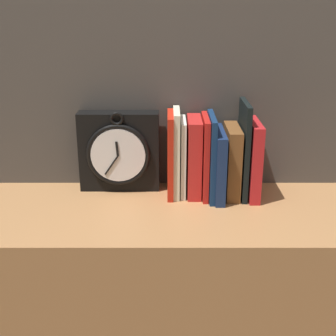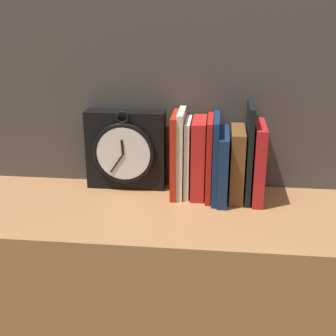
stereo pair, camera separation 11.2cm
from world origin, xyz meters
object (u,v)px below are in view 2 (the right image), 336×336
object	(u,v)px
book_slot8_black	(249,152)
book_slot6_navy	(223,166)
book_slot5_navy	(215,158)
book_slot1_cream	(181,153)
book_slot3_red	(199,158)
book_slot0_red	(175,155)
book_slot4_red	(209,158)
clock	(126,150)
book_slot7_brown	(237,164)
book_slot2_white	(188,157)
book_slot9_red	(258,162)

from	to	relation	value
book_slot8_black	book_slot6_navy	bearing A→B (deg)	-170.79
book_slot5_navy	book_slot8_black	size ratio (longest dim) A/B	0.87
book_slot1_cream	book_slot5_navy	bearing A→B (deg)	-9.61
book_slot1_cream	book_slot3_red	size ratio (longest dim) A/B	1.10
book_slot0_red	book_slot4_red	xyz separation A→B (m)	(0.09, -0.01, -0.00)
book_slot0_red	book_slot1_cream	distance (m)	0.02
book_slot1_cream	book_slot6_navy	bearing A→B (deg)	-9.92
clock	book_slot7_brown	xyz separation A→B (m)	(0.30, -0.04, -0.02)
book_slot3_red	book_slot1_cream	bearing A→B (deg)	178.33
book_slot4_red	book_slot7_brown	xyz separation A→B (m)	(0.07, 0.00, -0.01)
book_slot2_white	book_slot5_navy	distance (m)	0.08
book_slot5_navy	book_slot6_navy	distance (m)	0.03
book_slot2_white	book_slot5_navy	size ratio (longest dim) A/B	0.93
book_slot1_cream	book_slot3_red	xyz separation A→B (m)	(0.05, -0.00, -0.01)
book_slot0_red	clock	bearing A→B (deg)	167.60
book_slot2_white	clock	bearing A→B (deg)	171.99
book_slot2_white	book_slot6_navy	size ratio (longest dim) A/B	1.13
book_slot2_white	book_slot8_black	distance (m)	0.16
book_slot4_red	book_slot7_brown	bearing A→B (deg)	0.33
book_slot4_red	book_slot5_navy	size ratio (longest dim) A/B	0.98
book_slot1_cream	book_slot4_red	xyz separation A→B (m)	(0.07, -0.01, -0.01)
book_slot7_brown	book_slot6_navy	bearing A→B (deg)	-162.40
book_slot7_brown	book_slot0_red	bearing A→B (deg)	178.21
book_slot5_navy	book_slot6_navy	world-z (taller)	book_slot5_navy
book_slot1_cream	book_slot6_navy	distance (m)	0.11
clock	book_slot3_red	bearing A→B (deg)	-8.20
book_slot3_red	book_slot7_brown	distance (m)	0.10
book_slot5_navy	book_slot9_red	bearing A→B (deg)	1.45
book_slot7_brown	book_slot3_red	bearing A→B (deg)	176.25
clock	book_slot3_red	world-z (taller)	clock
book_slot7_brown	book_slot9_red	distance (m)	0.05
book_slot0_red	book_slot7_brown	bearing A→B (deg)	-1.79
clock	book_slot1_cream	size ratio (longest dim) A/B	0.98
book_slot0_red	book_slot4_red	bearing A→B (deg)	-3.46
book_slot6_navy	book_slot8_black	distance (m)	0.07
book_slot2_white	book_slot6_navy	xyz separation A→B (m)	(0.09, -0.02, -0.01)
clock	book_slot1_cream	bearing A→B (deg)	-10.15
clock	book_slot1_cream	distance (m)	0.16
book_slot2_white	book_slot3_red	xyz separation A→B (m)	(0.03, -0.00, 0.00)
book_slot5_navy	book_slot9_red	world-z (taller)	book_slot5_navy
book_slot2_white	book_slot5_navy	bearing A→B (deg)	-14.39
book_slot8_black	book_slot4_red	bearing A→B (deg)	179.71
book_slot1_cream	book_slot9_red	bearing A→B (deg)	-3.59
book_slot8_black	book_slot9_red	xyz separation A→B (m)	(0.03, -0.00, -0.02)
book_slot4_red	book_slot5_navy	xyz separation A→B (m)	(0.02, -0.01, 0.00)
book_slot1_cream	book_slot6_navy	size ratio (longest dim) A/B	1.27
book_slot3_red	book_slot4_red	size ratio (longest dim) A/B	0.97
book_slot5_navy	book_slot4_red	bearing A→B (deg)	155.98
book_slot3_red	book_slot0_red	bearing A→B (deg)	-178.67
book_slot4_red	book_slot8_black	distance (m)	0.10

